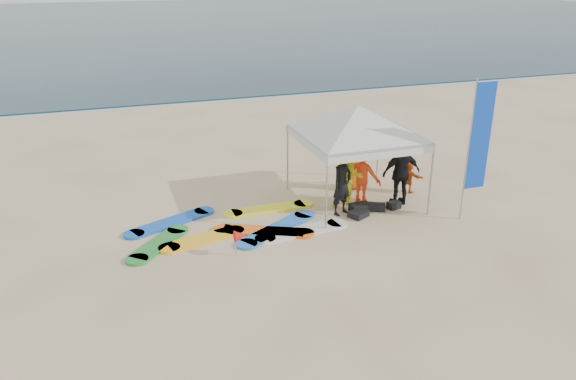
% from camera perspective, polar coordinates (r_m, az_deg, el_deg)
% --- Properties ---
extents(ground, '(120.00, 120.00, 0.00)m').
position_cam_1_polar(ground, '(12.18, 2.43, -9.82)').
color(ground, beige).
rests_on(ground, ground).
extents(ocean, '(160.00, 84.00, 0.08)m').
position_cam_1_polar(ocean, '(70.01, -16.39, 15.93)').
color(ocean, '#0C2633').
rests_on(ocean, ground).
extents(shoreline_foam, '(160.00, 1.20, 0.01)m').
position_cam_1_polar(shoreline_foam, '(28.80, -10.95, 8.74)').
color(shoreline_foam, silver).
rests_on(shoreline_foam, ground).
extents(person_black_a, '(0.75, 0.63, 1.74)m').
position_cam_1_polar(person_black_a, '(15.27, 5.50, 0.60)').
color(person_black_a, black).
rests_on(person_black_a, ground).
extents(person_yellow, '(0.99, 0.86, 1.73)m').
position_cam_1_polar(person_yellow, '(15.72, 6.10, 1.18)').
color(person_yellow, yellow).
rests_on(person_yellow, ground).
extents(person_orange_a, '(1.22, 1.20, 1.68)m').
position_cam_1_polar(person_orange_a, '(16.19, 7.60, 1.66)').
color(person_orange_a, '#F23D15').
rests_on(person_orange_a, ground).
extents(person_black_b, '(1.15, 0.54, 1.91)m').
position_cam_1_polar(person_black_b, '(16.11, 11.43, 1.72)').
color(person_black_b, black).
rests_on(person_black_b, ground).
extents(person_orange_b, '(0.98, 0.78, 1.75)m').
position_cam_1_polar(person_orange_b, '(17.07, 6.70, 2.91)').
color(person_orange_b, orange).
rests_on(person_orange_b, ground).
extents(person_seated, '(0.69, 0.92, 0.97)m').
position_cam_1_polar(person_seated, '(17.21, 12.13, 1.33)').
color(person_seated, '#CD4E12').
rests_on(person_seated, ground).
extents(canopy_tent, '(4.29, 4.29, 3.24)m').
position_cam_1_polar(canopy_tent, '(15.57, 7.15, 8.48)').
color(canopy_tent, '#A5A5A8').
rests_on(canopy_tent, ground).
extents(feather_flag, '(0.64, 0.04, 3.81)m').
position_cam_1_polar(feather_flag, '(15.32, 18.84, 5.00)').
color(feather_flag, '#A5A5A8').
rests_on(feather_flag, ground).
extents(marker_pennant, '(0.28, 0.28, 0.64)m').
position_cam_1_polar(marker_pennant, '(13.23, -4.88, -4.67)').
color(marker_pennant, '#A5A5A8').
rests_on(marker_pennant, ground).
extents(gear_pile, '(1.71, 0.80, 0.22)m').
position_cam_1_polar(gear_pile, '(15.75, 8.18, -1.90)').
color(gear_pile, black).
rests_on(gear_pile, ground).
extents(surfboard_spread, '(5.41, 2.78, 0.07)m').
position_cam_1_polar(surfboard_spread, '(14.65, -5.06, -3.91)').
color(surfboard_spread, yellow).
rests_on(surfboard_spread, ground).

